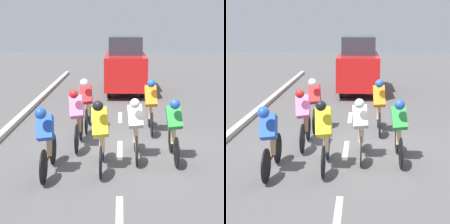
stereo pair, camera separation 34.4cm
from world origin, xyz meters
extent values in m
plane|color=#565454|center=(0.00, 0.00, 0.00)|extent=(60.00, 60.00, 0.00)
cube|color=white|center=(0.00, 3.28, 0.00)|extent=(0.12, 1.40, 0.01)
cube|color=white|center=(0.00, 0.08, 0.00)|extent=(0.12, 1.40, 0.01)
cube|color=white|center=(0.00, -3.12, 0.00)|extent=(0.12, 1.40, 0.01)
cylinder|color=black|center=(0.38, 0.76, 0.33)|extent=(0.03, 0.66, 0.66)
cylinder|color=black|center=(0.38, 1.78, 0.33)|extent=(0.03, 0.66, 0.66)
cylinder|color=navy|center=(0.38, 1.27, 0.33)|extent=(0.04, 1.01, 0.04)
cylinder|color=navy|center=(0.38, 1.09, 0.54)|extent=(0.04, 0.04, 0.42)
cylinder|color=yellow|center=(0.38, 1.22, 0.43)|extent=(0.07, 0.07, 0.16)
cylinder|color=beige|center=(0.38, 1.20, 0.51)|extent=(0.12, 0.23, 0.36)
cube|color=yellow|center=(0.41, 1.37, 1.05)|extent=(0.38, 0.50, 0.63)
sphere|color=black|center=(0.43, 1.59, 1.44)|extent=(0.21, 0.21, 0.21)
cylinder|color=black|center=(-1.21, 0.16, 0.33)|extent=(0.03, 0.66, 0.66)
cylinder|color=black|center=(-1.21, 1.13, 0.33)|extent=(0.03, 0.66, 0.66)
cylinder|color=black|center=(-1.21, 0.64, 0.33)|extent=(0.04, 0.97, 0.04)
cylinder|color=black|center=(-1.21, 0.47, 0.54)|extent=(0.04, 0.04, 0.42)
cylinder|color=#1999D8|center=(-1.21, 0.59, 0.43)|extent=(0.07, 0.07, 0.16)
cylinder|color=#DBAD84|center=(-1.21, 0.57, 0.51)|extent=(0.12, 0.23, 0.36)
cube|color=green|center=(-1.19, 0.74, 1.00)|extent=(0.37, 0.45, 0.55)
sphere|color=blue|center=(-1.16, 0.96, 1.34)|extent=(0.22, 0.22, 0.22)
cylinder|color=black|center=(1.02, -0.66, 0.35)|extent=(0.03, 0.71, 0.71)
cylinder|color=black|center=(1.02, 0.34, 0.35)|extent=(0.03, 0.71, 0.71)
cylinder|color=navy|center=(1.02, -0.16, 0.35)|extent=(0.04, 1.00, 0.04)
cylinder|color=navy|center=(1.02, -0.34, 0.56)|extent=(0.04, 0.04, 0.42)
cylinder|color=#1999D8|center=(1.02, -0.21, 0.45)|extent=(0.07, 0.07, 0.16)
cylinder|color=#9E704C|center=(1.02, -0.24, 0.53)|extent=(0.12, 0.23, 0.36)
cube|color=pink|center=(1.05, -0.06, 1.04)|extent=(0.39, 0.47, 0.59)
sphere|color=red|center=(1.09, 0.16, 1.40)|extent=(0.21, 0.21, 0.21)
cylinder|color=black|center=(-0.36, 0.05, 0.32)|extent=(0.03, 0.65, 0.65)
cylinder|color=black|center=(-0.36, 1.06, 0.32)|extent=(0.03, 0.65, 0.65)
cylinder|color=#B7B7BC|center=(-0.36, 0.56, 0.32)|extent=(0.04, 1.01, 0.04)
cylinder|color=#B7B7BC|center=(-0.36, 0.38, 0.53)|extent=(0.04, 0.04, 0.42)
cylinder|color=#1999D8|center=(-0.36, 0.51, 0.42)|extent=(0.07, 0.07, 0.16)
cylinder|color=beige|center=(-0.36, 0.48, 0.50)|extent=(0.12, 0.23, 0.36)
cube|color=white|center=(-0.34, 0.66, 0.99)|extent=(0.37, 0.45, 0.55)
sphere|color=white|center=(-0.32, 0.88, 1.34)|extent=(0.21, 0.21, 0.21)
cylinder|color=black|center=(0.93, -2.27, 0.36)|extent=(0.03, 0.72, 0.72)
cylinder|color=black|center=(0.93, -1.24, 0.36)|extent=(0.03, 0.72, 0.72)
cylinder|color=black|center=(0.93, -1.76, 0.36)|extent=(0.04, 1.03, 0.04)
cylinder|color=black|center=(0.93, -1.94, 0.57)|extent=(0.04, 0.04, 0.42)
cylinder|color=yellow|center=(0.93, -1.81, 0.46)|extent=(0.07, 0.07, 0.16)
cylinder|color=beige|center=(0.93, -1.83, 0.54)|extent=(0.12, 0.23, 0.36)
cube|color=red|center=(0.96, -1.66, 1.05)|extent=(0.39, 0.47, 0.59)
sphere|color=white|center=(1.00, -1.44, 1.41)|extent=(0.22, 0.22, 0.22)
cylinder|color=black|center=(1.45, 1.02, 0.34)|extent=(0.03, 0.68, 0.68)
cylinder|color=black|center=(1.45, 2.06, 0.34)|extent=(0.03, 0.68, 0.68)
cylinder|color=black|center=(1.45, 1.54, 0.34)|extent=(0.04, 1.04, 0.04)
cylinder|color=black|center=(1.45, 1.35, 0.55)|extent=(0.04, 0.04, 0.42)
cylinder|color=#1999D8|center=(1.45, 1.49, 0.44)|extent=(0.07, 0.07, 0.16)
cylinder|color=tan|center=(1.45, 1.46, 0.52)|extent=(0.12, 0.23, 0.36)
cube|color=blue|center=(1.48, 1.64, 1.00)|extent=(0.38, 0.45, 0.55)
sphere|color=blue|center=(1.51, 1.86, 1.35)|extent=(0.23, 0.23, 0.23)
cylinder|color=black|center=(-0.86, -2.05, 0.33)|extent=(0.03, 0.67, 0.67)
cylinder|color=black|center=(-0.86, -1.07, 0.33)|extent=(0.03, 0.67, 0.67)
cylinder|color=navy|center=(-0.86, -1.56, 0.33)|extent=(0.04, 0.98, 0.04)
cylinder|color=navy|center=(-0.86, -1.73, 0.54)|extent=(0.04, 0.04, 0.42)
cylinder|color=#1999D8|center=(-0.86, -1.61, 0.43)|extent=(0.07, 0.07, 0.16)
cylinder|color=#DBAD84|center=(-0.86, -1.63, 0.51)|extent=(0.12, 0.23, 0.36)
cube|color=orange|center=(-0.85, -1.46, 1.04)|extent=(0.35, 0.50, 0.60)
sphere|color=blue|center=(-0.83, -1.24, 1.43)|extent=(0.22, 0.22, 0.22)
cylinder|color=black|center=(-0.89, -6.42, 0.32)|extent=(0.14, 0.64, 0.64)
cylinder|color=black|center=(0.47, -6.42, 0.32)|extent=(0.14, 0.64, 0.64)
cylinder|color=black|center=(-0.89, -9.12, 0.32)|extent=(0.14, 0.64, 0.64)
cylinder|color=black|center=(0.47, -9.12, 0.32)|extent=(0.14, 0.64, 0.64)
cube|color=red|center=(-0.21, -7.77, 1.00)|extent=(1.70, 4.37, 1.36)
cube|color=#2D333D|center=(-0.21, -7.99, 2.05)|extent=(1.39, 2.40, 0.75)
camera|label=1|loc=(-0.01, 8.70, 3.03)|focal=60.00mm
camera|label=2|loc=(-0.35, 8.69, 3.03)|focal=60.00mm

